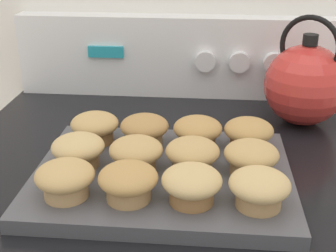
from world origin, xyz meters
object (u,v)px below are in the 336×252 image
object	(u,v)px
muffin_r1_c1	(136,153)
tea_kettle	(306,84)
muffin_r0_c0	(65,179)
muffin_r1_c2	(192,155)
muffin_r2_c3	(249,133)
muffin_r1_c3	(251,157)
muffin_r0_c2	(192,184)
muffin_r1_c0	(78,150)
muffin_r2_c2	(198,131)
muffin_r2_c0	(95,127)
muffin_r0_c3	(259,188)
muffin_r2_c1	(145,129)
muffin_r0_c1	(128,181)
muffin_pan	(165,176)

from	to	relation	value
muffin_r1_c1	tea_kettle	bearing A→B (deg)	41.75
muffin_r0_c0	muffin_r1_c2	world-z (taller)	same
muffin_r2_c3	muffin_r1_c3	bearing A→B (deg)	-91.22
muffin_r1_c2	muffin_r0_c2	bearing A→B (deg)	-88.13
muffin_r0_c2	muffin_r1_c0	size ratio (longest dim) A/B	1.00
muffin_r1_c2	muffin_r2_c2	size ratio (longest dim) A/B	1.00
muffin_r1_c1	muffin_r2_c0	world-z (taller)	same
muffin_r0_c2	muffin_r2_c2	bearing A→B (deg)	89.32
muffin_r0_c0	muffin_r2_c3	bearing A→B (deg)	34.06
muffin_r0_c3	muffin_r2_c1	bearing A→B (deg)	135.35
muffin_r1_c0	muffin_r2_c1	size ratio (longest dim) A/B	1.00
muffin_r2_c2	muffin_r0_c0	bearing A→B (deg)	-135.06
muffin_r0_c1	muffin_r2_c2	distance (m)	0.19
muffin_r1_c1	muffin_r2_c0	bearing A→B (deg)	132.90
muffin_r0_c0	muffin_r1_c0	distance (m)	0.09
muffin_r1_c3	muffin_r2_c0	xyz separation A→B (m)	(-0.25, 0.09, 0.00)
muffin_r0_c3	muffin_r1_c2	size ratio (longest dim) A/B	1.00
muffin_r0_c3	muffin_r0_c2	bearing A→B (deg)	178.72
muffin_r1_c0	muffin_r2_c2	size ratio (longest dim) A/B	1.00
muffin_pan	muffin_r0_c0	xyz separation A→B (m)	(-0.13, -0.09, 0.04)
muffin_r0_c0	muffin_pan	bearing A→B (deg)	34.13
muffin_r0_c1	muffin_r0_c3	world-z (taller)	same
muffin_r1_c3	muffin_r1_c2	bearing A→B (deg)	179.35
muffin_r1_c0	muffin_r2_c1	bearing A→B (deg)	43.92
muffin_r2_c2	tea_kettle	size ratio (longest dim) A/B	0.38
muffin_r2_c1	muffin_r2_c3	distance (m)	0.17
muffin_r2_c0	muffin_r2_c3	distance (m)	0.26
muffin_r2_c0	muffin_r2_c1	distance (m)	0.08
muffin_pan	muffin_r2_c3	distance (m)	0.16
muffin_r2_c0	muffin_r2_c2	xyz separation A→B (m)	(0.17, -0.00, 0.00)
muffin_r0_c3	muffin_r2_c3	bearing A→B (deg)	90.84
muffin_r2_c0	muffin_r2_c1	xyz separation A→B (m)	(0.08, -0.00, 0.00)
muffin_r0_c0	muffin_r2_c1	distance (m)	0.19
muffin_r2_c1	muffin_r0_c3	bearing A→B (deg)	-44.65
muffin_r1_c2	muffin_r0_c1	bearing A→B (deg)	-133.58
muffin_r0_c0	muffin_r2_c0	bearing A→B (deg)	90.38
muffin_r0_c1	muffin_r1_c1	xyz separation A→B (m)	(-0.00, 0.08, 0.00)
muffin_pan	muffin_r0_c2	xyz separation A→B (m)	(0.04, -0.08, 0.04)
muffin_r1_c2	muffin_r1_c3	size ratio (longest dim) A/B	1.00
muffin_r1_c3	muffin_r2_c0	bearing A→B (deg)	160.80
muffin_r0_c0	muffin_r0_c1	size ratio (longest dim) A/B	1.00
muffin_r0_c3	muffin_r2_c0	size ratio (longest dim) A/B	1.00
muffin_r1_c2	muffin_r0_c3	bearing A→B (deg)	-43.72
muffin_r0_c2	muffin_r1_c1	xyz separation A→B (m)	(-0.09, 0.08, 0.00)
muffin_r2_c3	muffin_r2_c2	bearing A→B (deg)	-179.39
muffin_r1_c0	muffin_r1_c2	world-z (taller)	same
muffin_r0_c3	muffin_r1_c1	xyz separation A→B (m)	(-0.17, 0.08, 0.00)
muffin_r0_c2	muffin_r2_c1	distance (m)	0.19
muffin_r0_c0	muffin_r0_c2	world-z (taller)	same
muffin_r1_c0	muffin_r2_c2	xyz separation A→B (m)	(0.18, 0.09, 0.00)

